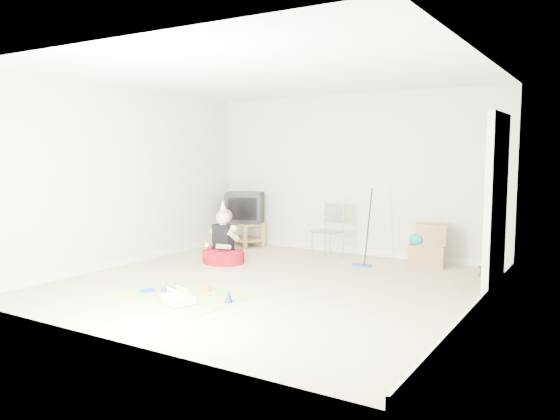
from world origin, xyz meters
The scene contains 16 objects.
ground centered at (0.00, 0.00, 0.00)m, with size 5.00×5.00×0.00m, color #C4B58D.
doorway_recess centered at (2.48, 1.20, 1.02)m, with size 0.02×0.90×2.05m, color black.
tv_stand centered at (-1.92, 2.18, 0.25)m, with size 0.78×0.65×0.42m.
crt_tv centered at (-1.92, 2.18, 0.69)m, with size 0.63×0.52×0.54m, color black.
folding_chair centered at (-0.14, 1.89, 0.43)m, with size 0.46×0.45×0.88m.
cardboard_boxes centered at (1.38, 2.10, 0.30)m, with size 0.58×0.49×0.63m.
floor_mop centered at (0.57, 1.59, 0.26)m, with size 0.29×0.38×1.13m.
book_pile centered at (2.28, 1.89, 0.06)m, with size 0.26×0.30×0.12m.
seated_woman centered at (-1.31, 0.74, 0.21)m, with size 0.69×0.69×0.96m.
party_mat centered at (-0.55, -0.99, 0.00)m, with size 1.46×1.06×0.01m, color #E7308C.
birthday_cake centered at (-0.36, -1.33, 0.05)m, with size 0.42×0.38×0.16m.
blue_plate_near centered at (-0.85, -0.94, 0.01)m, with size 0.21×0.21×0.01m, color blue.
blue_plate_far centered at (-1.05, -1.09, 0.01)m, with size 0.19×0.19×0.01m, color blue.
orange_cup_near centered at (-0.42, -0.74, 0.05)m, with size 0.07×0.07×0.08m, color orange.
orange_cup_far centered at (-0.53, -1.41, 0.04)m, with size 0.06×0.06×0.07m, color orange.
blue_party_hat centered at (0.08, -0.99, 0.08)m, with size 0.10×0.10×0.14m, color #183BAE.
Camera 1 is at (3.65, -5.72, 1.65)m, focal length 35.00 mm.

